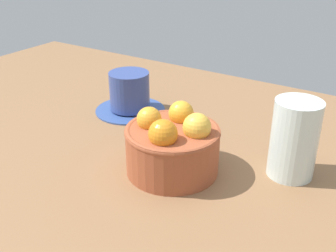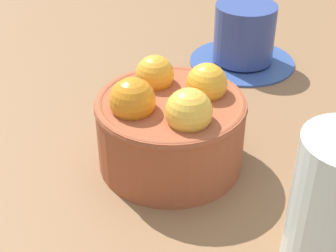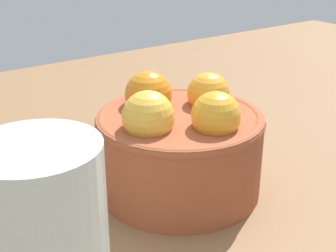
% 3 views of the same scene
% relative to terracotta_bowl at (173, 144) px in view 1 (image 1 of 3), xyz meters
% --- Properties ---
extents(ground_plane, '(1.49, 0.91, 0.04)m').
position_rel_terracotta_bowl_xyz_m(ground_plane, '(-0.00, 0.00, -0.06)').
color(ground_plane, brown).
extents(terracotta_bowl, '(0.14, 0.14, 0.10)m').
position_rel_terracotta_bowl_xyz_m(terracotta_bowl, '(0.00, 0.00, 0.00)').
color(terracotta_bowl, '#9E4C2D').
rests_on(terracotta_bowl, ground_plane).
extents(coffee_cup, '(0.14, 0.14, 0.08)m').
position_rel_terracotta_bowl_xyz_m(coffee_cup, '(-0.19, 0.14, -0.01)').
color(coffee_cup, '#345091').
rests_on(coffee_cup, ground_plane).
extents(water_glass, '(0.07, 0.07, 0.12)m').
position_rel_terracotta_bowl_xyz_m(water_glass, '(0.15, 0.09, 0.01)').
color(water_glass, silver).
rests_on(water_glass, ground_plane).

